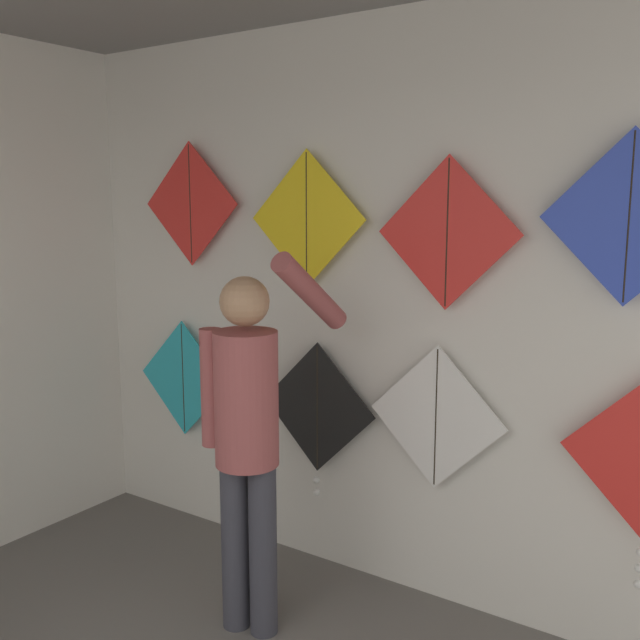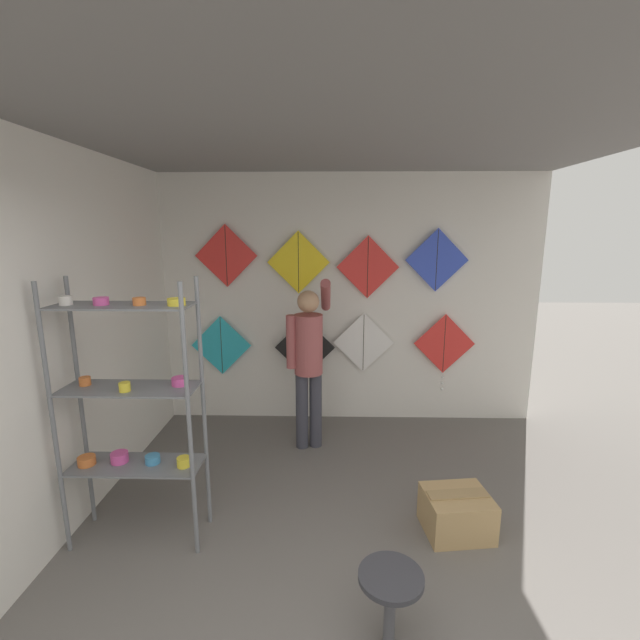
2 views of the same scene
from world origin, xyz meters
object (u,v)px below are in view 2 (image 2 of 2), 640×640
object	(u,v)px
kite_0	(221,345)
kite_1	(305,349)
stool	(391,587)
shopkeeper	(309,355)
kite_7	(437,260)
kite_6	(368,267)
kite_5	(298,262)
kite_3	(444,346)
kite_4	(226,256)
shelf_rack	(131,399)
kite_2	(363,343)
cardboard_box	(456,513)

from	to	relation	value
kite_0	kite_1	xyz separation A→B (m)	(0.96, -0.00, -0.04)
stool	kite_1	xyz separation A→B (m)	(-0.61, 2.80, 0.51)
shopkeeper	kite_7	bearing A→B (deg)	12.78
shopkeeper	kite_0	distance (m)	1.23
kite_6	stool	bearing A→B (deg)	-91.81
kite_1	kite_5	distance (m)	0.99
shopkeeper	stool	size ratio (longest dim) A/B	4.08
kite_1	kite_7	size ratio (longest dim) A/B	1.20
kite_7	kite_6	bearing A→B (deg)	180.00
stool	kite_7	bearing A→B (deg)	73.35
kite_0	kite_1	size ratio (longest dim) A/B	0.83
kite_0	shopkeeper	bearing A→B (deg)	-32.01
kite_3	kite_7	bearing A→B (deg)	179.72
kite_1	kite_4	bearing A→B (deg)	179.97
shelf_rack	kite_2	xyz separation A→B (m)	(1.74, 2.01, -0.12)
kite_6	kite_7	distance (m)	0.75
kite_6	cardboard_box	bearing A→B (deg)	-74.75
kite_4	shelf_rack	bearing A→B (deg)	-95.93
kite_0	kite_6	xyz separation A→B (m)	(1.66, 0.00, 0.90)
kite_4	kite_0	bearing A→B (deg)	180.00
kite_6	kite_0	bearing A→B (deg)	180.00
kite_5	kite_0	bearing A→B (deg)	180.00
shopkeeper	cardboard_box	xyz separation A→B (m)	(1.15, -1.27, -0.82)
kite_1	kite_4	size ratio (longest dim) A/B	1.20
kite_2	kite_7	xyz separation A→B (m)	(0.78, 0.00, 0.93)
shopkeeper	cardboard_box	bearing A→B (deg)	-60.41
shelf_rack	kite_4	xyz separation A→B (m)	(0.21, 2.01, 0.85)
kite_2	kite_5	bearing A→B (deg)	180.00
kite_2	kite_6	xyz separation A→B (m)	(0.03, 0.00, 0.86)
kite_1	kite_2	size ratio (longest dim) A/B	1.20
stool	kite_2	xyz separation A→B (m)	(0.06, 2.81, 0.59)
kite_0	stool	bearing A→B (deg)	-60.76
shopkeeper	kite_2	bearing A→B (deg)	35.02
kite_1	kite_3	bearing A→B (deg)	-0.01
kite_2	kite_1	bearing A→B (deg)	-179.96
shelf_rack	kite_0	size ratio (longest dim) A/B	2.72
kite_1	kite_6	bearing A→B (deg)	0.04
cardboard_box	kite_1	world-z (taller)	kite_1
shelf_rack	kite_1	size ratio (longest dim) A/B	2.27
shelf_rack	kite_4	distance (m)	2.20
shelf_rack	kite_4	bearing A→B (deg)	84.07
shopkeeper	kite_7	xyz separation A→B (m)	(1.37, 0.65, 0.90)
shelf_rack	kite_0	xyz separation A→B (m)	(0.11, 2.01, -0.17)
kite_0	kite_2	world-z (taller)	kite_2
cardboard_box	kite_0	world-z (taller)	kite_0
stool	kite_2	distance (m)	2.87
stool	kite_4	distance (m)	3.53
stool	kite_1	world-z (taller)	kite_1
kite_2	kite_3	distance (m)	0.92
kite_1	kite_7	bearing A→B (deg)	0.02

